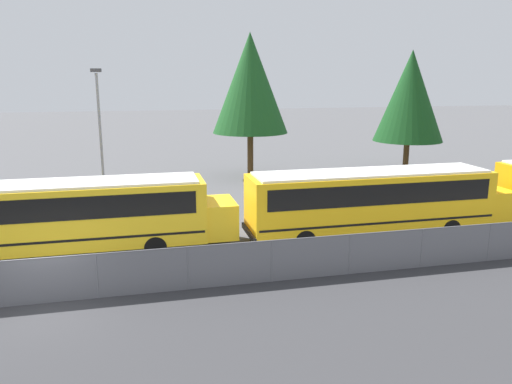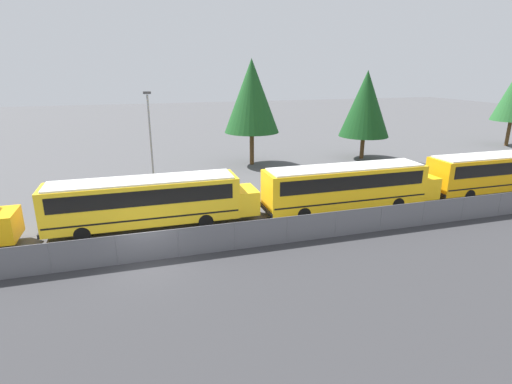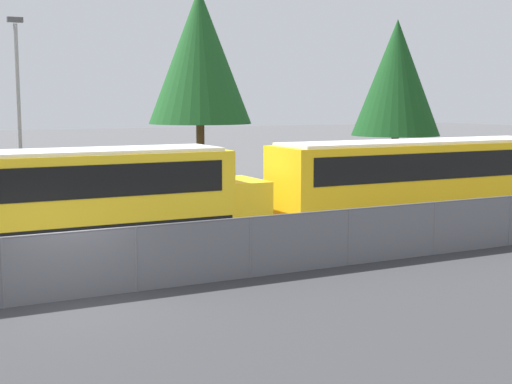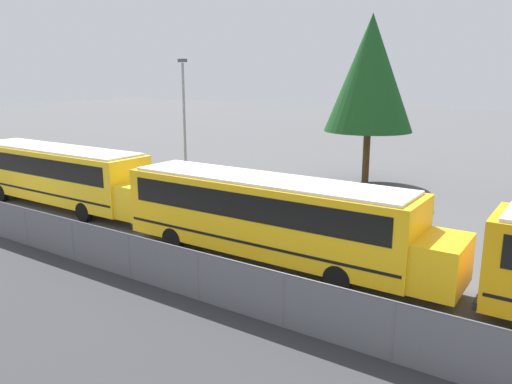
{
  "view_description": "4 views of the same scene",
  "coord_description": "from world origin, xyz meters",
  "px_view_note": "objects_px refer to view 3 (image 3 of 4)",
  "views": [
    {
      "loc": [
        3.09,
        -16.46,
        7.29
      ],
      "look_at": [
        8.02,
        4.3,
        2.38
      ],
      "focal_mm": 35.0,
      "sensor_mm": 36.0,
      "label": 1
    },
    {
      "loc": [
        -0.11,
        -19.37,
        9.46
      ],
      "look_at": [
        7.0,
        4.14,
        1.86
      ],
      "focal_mm": 28.0,
      "sensor_mm": 36.0,
      "label": 2
    },
    {
      "loc": [
        -3.42,
        -16.1,
        4.53
      ],
      "look_at": [
        6.84,
        4.21,
        1.62
      ],
      "focal_mm": 50.0,
      "sensor_mm": 36.0,
      "label": 3
    },
    {
      "loc": [
        23.04,
        -10.74,
        6.71
      ],
      "look_at": [
        12.4,
        4.96,
        2.3
      ],
      "focal_mm": 35.0,
      "sensor_mm": 36.0,
      "label": 4
    }
  ],
  "objects_px": {
    "school_bus_4": "(426,175)",
    "light_pole": "(19,107)",
    "school_bus_3": "(46,195)",
    "tree_3": "(200,56)",
    "tree_1": "(397,78)"
  },
  "relations": [
    {
      "from": "school_bus_4",
      "to": "light_pole",
      "type": "xyz_separation_m",
      "value": [
        -12.67,
        9.47,
        2.42
      ]
    },
    {
      "from": "school_bus_3",
      "to": "school_bus_4",
      "type": "height_order",
      "value": "same"
    },
    {
      "from": "school_bus_3",
      "to": "light_pole",
      "type": "bearing_deg",
      "value": 85.58
    },
    {
      "from": "school_bus_4",
      "to": "tree_1",
      "type": "xyz_separation_m",
      "value": [
        9.86,
        14.5,
        4.04
      ]
    },
    {
      "from": "school_bus_4",
      "to": "tree_1",
      "type": "bearing_deg",
      "value": 55.81
    },
    {
      "from": "school_bus_3",
      "to": "tree_1",
      "type": "xyz_separation_m",
      "value": [
        23.21,
        13.91,
        4.04
      ]
    },
    {
      "from": "school_bus_4",
      "to": "tree_3",
      "type": "relative_size",
      "value": 1.23
    },
    {
      "from": "school_bus_3",
      "to": "school_bus_4",
      "type": "distance_m",
      "value": 13.37
    },
    {
      "from": "school_bus_4",
      "to": "light_pole",
      "type": "distance_m",
      "value": 16.0
    },
    {
      "from": "tree_1",
      "to": "tree_3",
      "type": "relative_size",
      "value": 0.89
    },
    {
      "from": "tree_1",
      "to": "tree_3",
      "type": "xyz_separation_m",
      "value": [
        -12.36,
        0.81,
        0.98
      ]
    },
    {
      "from": "light_pole",
      "to": "tree_3",
      "type": "xyz_separation_m",
      "value": [
        10.17,
        5.85,
        2.6
      ]
    },
    {
      "from": "light_pole",
      "to": "tree_3",
      "type": "bearing_deg",
      "value": 29.9
    },
    {
      "from": "school_bus_4",
      "to": "light_pole",
      "type": "height_order",
      "value": "light_pole"
    },
    {
      "from": "school_bus_3",
      "to": "school_bus_4",
      "type": "bearing_deg",
      "value": -2.55
    }
  ]
}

